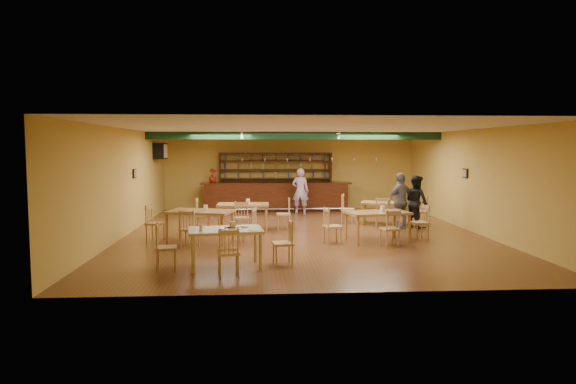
{
  "coord_description": "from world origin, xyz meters",
  "views": [
    {
      "loc": [
        -1.3,
        -14.31,
        2.46
      ],
      "look_at": [
        -0.39,
        0.6,
        1.15
      ],
      "focal_mm": 31.41,
      "sensor_mm": 36.0,
      "label": 1
    }
  ],
  "objects": [
    {
      "name": "floor",
      "position": [
        0.0,
        0.0,
        0.0
      ],
      "size": [
        12.0,
        12.0,
        0.0
      ],
      "primitive_type": "plane",
      "color": "brown",
      "rests_on": "ground"
    },
    {
      "name": "bar_counter",
      "position": [
        -0.57,
        5.15,
        0.56
      ],
      "size": [
        5.8,
        0.85,
        1.13
      ],
      "primitive_type": "cube",
      "color": "black",
      "rests_on": "ground"
    },
    {
      "name": "patron_bar",
      "position": [
        0.3,
        4.33,
        0.86
      ],
      "size": [
        0.69,
        0.51,
        1.71
      ],
      "primitive_type": "imported",
      "rotation": [
        0.0,
        0.0,
        2.96
      ],
      "color": "purple",
      "rests_on": "ground"
    },
    {
      "name": "pizza_server",
      "position": [
        -1.69,
        -3.97,
        0.82
      ],
      "size": [
        0.32,
        0.09,
        0.0
      ],
      "primitive_type": "cube",
      "rotation": [
        0.0,
        0.0,
        -0.01
      ],
      "color": "silver",
      "rests_on": "pizza_tray"
    },
    {
      "name": "track_rail_left",
      "position": [
        -1.8,
        3.4,
        2.94
      ],
      "size": [
        0.05,
        2.5,
        0.05
      ],
      "primitive_type": "cube",
      "color": "white",
      "rests_on": "ceiling"
    },
    {
      "name": "dining_table_d",
      "position": [
        1.84,
        -1.39,
        0.4
      ],
      "size": [
        1.75,
        1.26,
        0.8
      ],
      "primitive_type": "cube",
      "rotation": [
        0.0,
        0.0,
        0.21
      ],
      "color": "#AE703D",
      "rests_on": "ground"
    },
    {
      "name": "dining_table_b",
      "position": [
        2.78,
        1.6,
        0.36
      ],
      "size": [
        1.63,
        1.26,
        0.72
      ],
      "primitive_type": "cube",
      "rotation": [
        0.0,
        0.0,
        -0.31
      ],
      "color": "#AE703D",
      "rests_on": "ground"
    },
    {
      "name": "ac_unit",
      "position": [
        -4.8,
        4.2,
        2.35
      ],
      "size": [
        0.34,
        0.7,
        0.48
      ],
      "primitive_type": "cube",
      "color": "white",
      "rests_on": "wall_left"
    },
    {
      "name": "side_plate",
      "position": [
        -1.37,
        -4.23,
        0.81
      ],
      "size": [
        0.25,
        0.25,
        0.01
      ],
      "primitive_type": "cylinder",
      "rotation": [
        0.0,
        0.0,
        0.13
      ],
      "color": "white",
      "rests_on": "near_table"
    },
    {
      "name": "napkin_stack",
      "position": [
        -1.58,
        -3.81,
        0.82
      ],
      "size": [
        0.22,
        0.18,
        0.03
      ],
      "primitive_type": "cube",
      "rotation": [
        0.0,
        0.0,
        -0.14
      ],
      "color": "white",
      "rests_on": "near_table"
    },
    {
      "name": "back_bar_hutch",
      "position": [
        -0.57,
        5.78,
        1.14
      ],
      "size": [
        4.48,
        0.4,
        2.28
      ],
      "primitive_type": "cube",
      "color": "black",
      "rests_on": "ground"
    },
    {
      "name": "dining_table_a",
      "position": [
        -1.73,
        0.87,
        0.39
      ],
      "size": [
        1.57,
        0.96,
        0.78
      ],
      "primitive_type": "cube",
      "rotation": [
        0.0,
        0.0,
        -0.02
      ],
      "color": "#AE703D",
      "rests_on": "ground"
    },
    {
      "name": "picture_right",
      "position": [
        4.97,
        0.5,
        1.7
      ],
      "size": [
        0.04,
        0.34,
        0.28
      ],
      "primitive_type": "cube",
      "color": "black",
      "rests_on": "wall_right"
    },
    {
      "name": "patron_right_b",
      "position": [
        3.04,
        0.61,
        0.85
      ],
      "size": [
        1.08,
        0.84,
        1.71
      ],
      "primitive_type": "imported",
      "rotation": [
        0.0,
        0.0,
        3.63
      ],
      "color": "gray",
      "rests_on": "ground"
    },
    {
      "name": "picture_left",
      "position": [
        -4.97,
        1.0,
        1.7
      ],
      "size": [
        0.04,
        0.34,
        0.28
      ],
      "primitive_type": "cube",
      "color": "black",
      "rests_on": "wall_left"
    },
    {
      "name": "poinsettia",
      "position": [
        -3.02,
        5.15,
        1.4
      ],
      "size": [
        0.38,
        0.38,
        0.53
      ],
      "primitive_type": "imported",
      "rotation": [
        0.0,
        0.0,
        0.35
      ],
      "color": "#A6140F",
      "rests_on": "bar_counter"
    },
    {
      "name": "pizza_tray",
      "position": [
        -1.85,
        -4.02,
        0.81
      ],
      "size": [
        0.46,
        0.46,
        0.01
      ],
      "primitive_type": "cylinder",
      "rotation": [
        0.0,
        0.0,
        -0.17
      ],
      "color": "silver",
      "rests_on": "near_table"
    },
    {
      "name": "dining_table_c",
      "position": [
        -2.79,
        -1.14,
        0.42
      ],
      "size": [
        1.86,
        1.38,
        0.83
      ],
      "primitive_type": "cube",
      "rotation": [
        0.0,
        0.0,
        -0.26
      ],
      "color": "#AE703D",
      "rests_on": "ground"
    },
    {
      "name": "ceiling_beam",
      "position": [
        0.0,
        2.8,
        2.87
      ],
      "size": [
        10.0,
        0.3,
        0.25
      ],
      "primitive_type": "cube",
      "color": "black",
      "rests_on": "ceiling"
    },
    {
      "name": "track_rail_right",
      "position": [
        1.4,
        3.4,
        2.94
      ],
      "size": [
        0.05,
        2.5,
        0.05
      ],
      "primitive_type": "cube",
      "color": "white",
      "rests_on": "ceiling"
    },
    {
      "name": "parmesan_shaker",
      "position": [
        -2.44,
        -4.18,
        0.86
      ],
      "size": [
        0.08,
        0.08,
        0.11
      ],
      "primitive_type": "cylinder",
      "rotation": [
        0.0,
        0.0,
        0.13
      ],
      "color": "#EAE5C6",
      "rests_on": "near_table"
    },
    {
      "name": "near_table",
      "position": [
        -1.96,
        -4.02,
        0.4
      ],
      "size": [
        1.61,
        1.15,
        0.8
      ],
      "primitive_type": "cube",
      "rotation": [
        0.0,
        0.0,
        0.13
      ],
      "color": "#CBB388",
      "rests_on": "ground"
    },
    {
      "name": "patron_right_a",
      "position": [
        3.58,
        0.8,
        0.81
      ],
      "size": [
        0.86,
        0.96,
        1.62
      ],
      "primitive_type": "imported",
      "rotation": [
        0.0,
        0.0,
        1.95
      ],
      "color": "black",
      "rests_on": "ground"
    }
  ]
}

